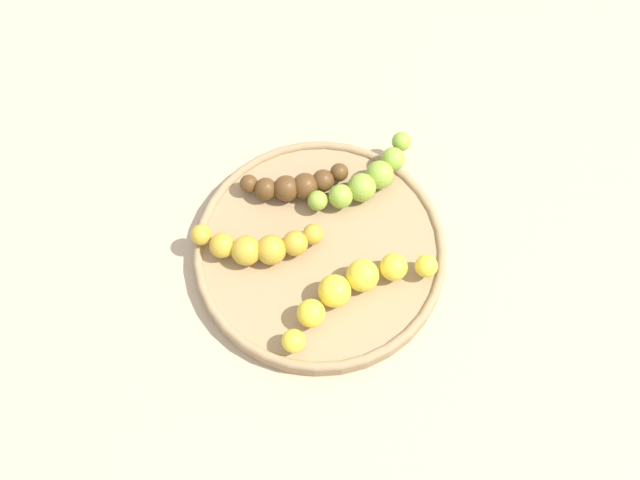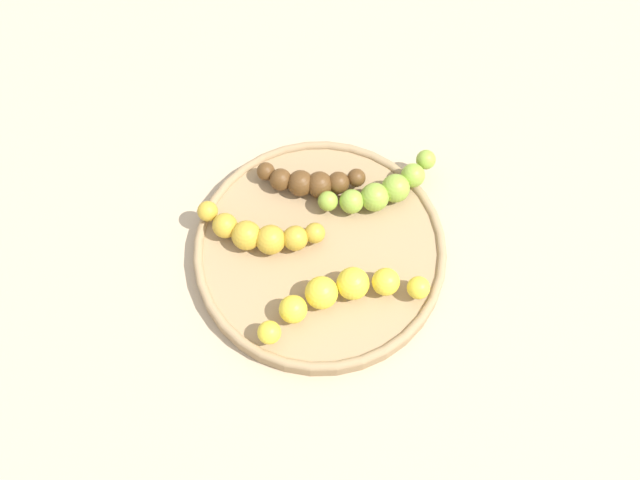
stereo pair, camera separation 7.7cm
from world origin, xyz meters
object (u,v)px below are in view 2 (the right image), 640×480
banana_green (383,189)px  banana_overripe (310,181)px  banana_spotted (260,233)px  fruit_bowl (320,250)px  banana_yellow (339,294)px

banana_green → banana_overripe: size_ratio=1.39×
banana_overripe → banana_spotted: 0.08m
banana_overripe → banana_spotted: (0.08, 0.03, 0.00)m
fruit_bowl → banana_overripe: banana_overripe is taller
fruit_bowl → banana_yellow: (0.01, 0.06, 0.02)m
fruit_bowl → banana_spotted: size_ratio=2.38×
fruit_bowl → banana_overripe: (-0.03, -0.07, 0.02)m
banana_green → fruit_bowl: bearing=-73.1°
banana_green → banana_overripe: (0.06, -0.05, -0.00)m
fruit_bowl → banana_overripe: size_ratio=2.63×
banana_spotted → banana_yellow: bearing=61.3°
banana_green → banana_overripe: bearing=-123.4°
banana_overripe → banana_spotted: bearing=-34.9°
banana_overripe → banana_green: bearing=87.1°
banana_yellow → fruit_bowl: bearing=0.5°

